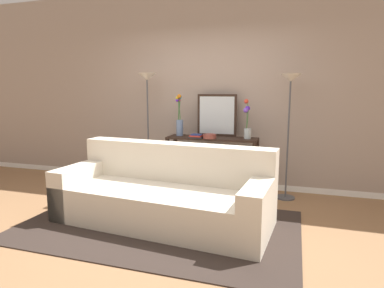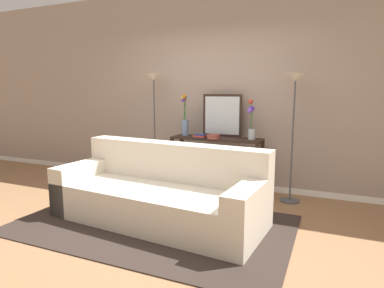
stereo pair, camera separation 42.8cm
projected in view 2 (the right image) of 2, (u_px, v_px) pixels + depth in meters
The scene contains 13 objects.
ground_plane at pixel (155, 228), 3.68m from camera, with size 16.00×16.00×0.02m, color #936B47.
back_wall at pixel (214, 89), 5.18m from camera, with size 12.00×0.15×3.08m.
area_rug at pixel (153, 224), 3.76m from camera, with size 3.06×1.85×0.01m.
couch at pixel (160, 195), 3.86m from camera, with size 2.52×1.18×0.88m.
console_table at pixel (216, 154), 4.91m from camera, with size 1.34×0.39×0.82m.
floor_lamp_left at pixel (154, 98), 5.16m from camera, with size 0.28×0.28×1.77m.
floor_lamp_right at pixel (294, 102), 4.34m from camera, with size 0.28×0.28×1.73m.
wall_mirror at pixel (222, 115), 4.96m from camera, with size 0.60×0.02×0.63m.
vase_tall_flowers at pixel (185, 119), 5.07m from camera, with size 0.11×0.14×0.63m.
vase_short_flowers at pixel (251, 124), 4.65m from camera, with size 0.12×0.12×0.57m.
fruit_bowl at pixel (213, 137), 4.75m from camera, with size 0.19×0.19×0.06m.
book_stack at pixel (200, 136), 4.83m from camera, with size 0.21×0.18×0.06m.
book_row_under_console at pixel (196, 185), 5.12m from camera, with size 0.45×0.18×0.13m.
Camera 2 is at (1.76, -3.03, 1.51)m, focal length 30.90 mm.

